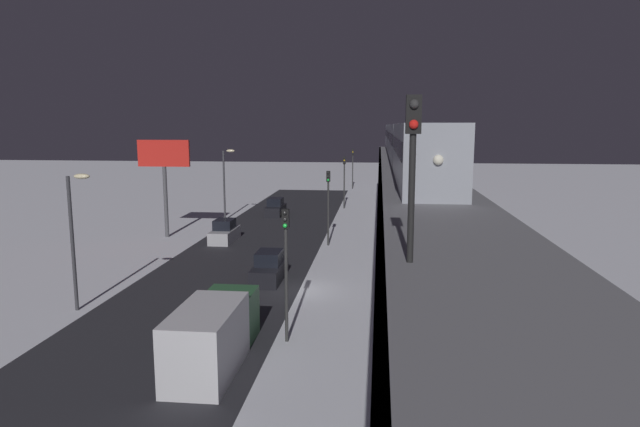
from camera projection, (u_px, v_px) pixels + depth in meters
ground_plane at (297, 290)px, 34.53m from camera, size 240.00×240.00×0.00m
avenue_asphalt at (214, 288)px, 35.09m from camera, size 11.00×107.26×0.01m
elevated_railway at (419, 197)px, 32.81m from camera, size 5.00×107.26×6.91m
subway_train at (403, 139)px, 59.29m from camera, size 2.94×74.07×3.40m
rail_signal at (413, 150)px, 13.02m from camera, size 0.36×0.41×4.00m
sedan_black at (275, 208)px, 63.25m from camera, size 1.91×4.59×1.97m
sedan_silver at (225, 232)px, 48.98m from camera, size 1.80×4.48×1.97m
sedan_black_2 at (269, 268)px, 36.67m from camera, size 1.80×4.58×1.97m
delivery_van at (214, 334)px, 23.75m from camera, size 2.40×7.40×2.80m
traffic_light_near at (286, 256)px, 25.71m from camera, size 0.32×0.44×6.40m
traffic_light_mid at (328, 197)px, 46.76m from camera, size 0.32×0.44×6.40m
traffic_light_far at (344, 175)px, 67.81m from camera, size 0.32×0.44×6.40m
traffic_light_distant at (353, 163)px, 88.86m from camera, size 0.32×0.44×6.40m
commercial_billboard at (164, 163)px, 49.99m from camera, size 4.80×0.36×8.90m
street_lamp_near at (75, 225)px, 30.06m from camera, size 1.35×0.44×7.65m
street_lamp_far at (226, 176)px, 59.51m from camera, size 1.35×0.44×7.65m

